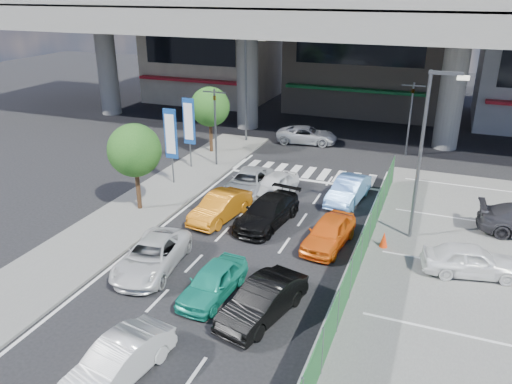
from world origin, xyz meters
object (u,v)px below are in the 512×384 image
at_px(taxi_orange_right, 329,232).
at_px(parked_sedan_white, 471,260).
at_px(sedan_black_mid, 267,212).
at_px(traffic_cone, 384,239).
at_px(traffic_light_right, 412,101).
at_px(sedan_white_mid_left, 152,256).
at_px(signboard_far, 189,123).
at_px(tree_near, 134,151).
at_px(kei_truck_front_right, 348,190).
at_px(signboard_near, 171,136).
at_px(wagon_silver_front_left, 248,182).
at_px(tree_far, 210,107).
at_px(traffic_light_left, 215,109).
at_px(street_lamp_right, 426,143).
at_px(hatch_black_mid_right, 263,301).
at_px(taxi_teal_mid, 213,282).
at_px(taxi_orange_left, 220,207).
at_px(sedan_white_front_mid, 274,185).
at_px(hatch_white_back_mid, 118,362).
at_px(street_lamp_left, 248,80).
at_px(crossing_wagon_silver, 307,135).

relative_size(taxi_orange_right, parked_sedan_white, 1.03).
relative_size(sedan_black_mid, traffic_cone, 6.34).
relative_size(traffic_light_right, sedan_white_mid_left, 1.11).
xyz_separation_m(signboard_far, tree_near, (0.60, -6.99, 0.32)).
xyz_separation_m(taxi_orange_right, kei_truck_front_right, (-0.21, 5.48, 0.00)).
xyz_separation_m(signboard_far, sedan_white_mid_left, (4.58, -12.05, -2.41)).
relative_size(signboard_near, wagon_silver_front_left, 1.02).
bearing_deg(traffic_cone, tree_near, -177.86).
height_order(tree_far, kei_truck_front_right, tree_far).
height_order(traffic_light_left, tree_near, traffic_light_left).
relative_size(street_lamp_right, hatch_black_mid_right, 1.91).
distance_m(sedan_black_mid, parked_sedan_white, 9.71).
bearing_deg(traffic_cone, traffic_light_right, 91.80).
relative_size(signboard_far, taxi_teal_mid, 1.24).
distance_m(taxi_orange_left, kei_truck_front_right, 7.40).
relative_size(signboard_near, sedan_white_front_mid, 1.23).
height_order(traffic_light_left, sedan_black_mid, traffic_light_left).
relative_size(traffic_light_left, sedan_white_front_mid, 1.36).
relative_size(traffic_light_left, taxi_teal_mid, 1.37).
bearing_deg(signboard_near, taxi_teal_mid, -52.92).
bearing_deg(hatch_white_back_mid, tree_far, 118.39).
xyz_separation_m(tree_far, sedan_white_front_mid, (6.95, -5.93, -2.73)).
relative_size(street_lamp_right, tree_far, 1.67).
bearing_deg(traffic_light_left, sedan_white_front_mid, -32.66).
distance_m(traffic_light_right, sedan_white_front_mid, 12.64).
height_order(street_lamp_left, taxi_orange_right, street_lamp_left).
relative_size(kei_truck_front_right, traffic_cone, 5.58).
bearing_deg(kei_truck_front_right, crossing_wagon_silver, 124.45).
height_order(hatch_black_mid_right, taxi_orange_right, same).
height_order(tree_near, sedan_white_front_mid, tree_near).
xyz_separation_m(hatch_black_mid_right, sedan_white_front_mid, (-3.41, 11.02, -0.04)).
bearing_deg(taxi_orange_right, tree_far, 143.45).
bearing_deg(hatch_white_back_mid, taxi_teal_mid, 91.18).
bearing_deg(traffic_light_right, street_lamp_left, -175.17).
xyz_separation_m(parked_sedan_white, traffic_cone, (-3.70, 1.12, -0.30)).
height_order(street_lamp_right, street_lamp_left, same).
xyz_separation_m(traffic_light_right, taxi_orange_left, (-7.92, -14.44, -3.25)).
distance_m(wagon_silver_front_left, traffic_cone, 9.25).
distance_m(kei_truck_front_right, parked_sedan_white, 8.65).
bearing_deg(street_lamp_left, signboard_near, -94.99).
xyz_separation_m(street_lamp_right, tree_far, (-14.97, 8.50, -1.38)).
height_order(traffic_light_right, taxi_orange_right, traffic_light_right).
relative_size(street_lamp_left, traffic_cone, 10.66).
height_order(taxi_orange_right, kei_truck_front_right, same).
bearing_deg(hatch_black_mid_right, street_lamp_right, 75.47).
distance_m(signboard_far, taxi_orange_left, 8.59).
bearing_deg(signboard_near, sedan_black_mid, -23.32).
height_order(taxi_orange_right, crossing_wagon_silver, taxi_orange_right).
distance_m(traffic_light_left, taxi_teal_mid, 15.68).
relative_size(street_lamp_right, kei_truck_front_right, 1.91).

